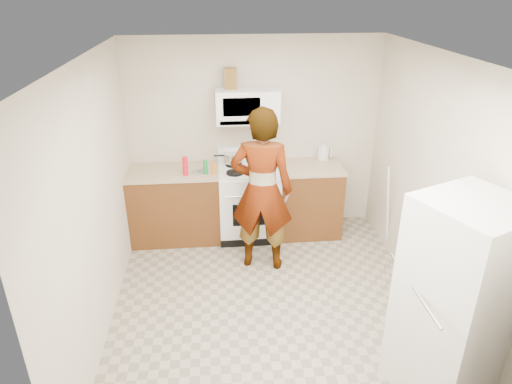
{
  "coord_description": "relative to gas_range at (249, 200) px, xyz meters",
  "views": [
    {
      "loc": [
        -0.5,
        -3.8,
        3.07
      ],
      "look_at": [
        -0.09,
        0.55,
        1.04
      ],
      "focal_mm": 32.0,
      "sensor_mm": 36.0,
      "label": 1
    }
  ],
  "objects": [
    {
      "name": "floor",
      "position": [
        0.1,
        -1.48,
        -0.49
      ],
      "size": [
        3.6,
        3.6,
        0.0
      ],
      "primitive_type": "plane",
      "color": "gray",
      "rests_on": "ground"
    },
    {
      "name": "back_wall",
      "position": [
        0.1,
        0.31,
        0.76
      ],
      "size": [
        3.2,
        0.02,
        2.5
      ],
      "primitive_type": "cube",
      "color": "beige",
      "rests_on": "floor"
    },
    {
      "name": "right_wall",
      "position": [
        1.69,
        -1.48,
        0.76
      ],
      "size": [
        0.02,
        3.6,
        2.5
      ],
      "primitive_type": "cube",
      "color": "beige",
      "rests_on": "floor"
    },
    {
      "name": "cabinet_left",
      "position": [
        -0.94,
        0.01,
        -0.04
      ],
      "size": [
        1.12,
        0.62,
        0.9
      ],
      "primitive_type": "cube",
      "color": "brown",
      "rests_on": "floor"
    },
    {
      "name": "counter_left",
      "position": [
        -0.94,
        0.01,
        0.43
      ],
      "size": [
        1.14,
        0.64,
        0.03
      ],
      "primitive_type": "cube",
      "color": "tan",
      "rests_on": "cabinet_left"
    },
    {
      "name": "cabinet_right",
      "position": [
        0.78,
        0.01,
        -0.04
      ],
      "size": [
        0.8,
        0.62,
        0.9
      ],
      "primitive_type": "cube",
      "color": "brown",
      "rests_on": "floor"
    },
    {
      "name": "counter_right",
      "position": [
        0.78,
        0.01,
        0.43
      ],
      "size": [
        0.82,
        0.64,
        0.03
      ],
      "primitive_type": "cube",
      "color": "tan",
      "rests_on": "cabinet_right"
    },
    {
      "name": "gas_range",
      "position": [
        0.0,
        0.0,
        0.0
      ],
      "size": [
        0.76,
        0.65,
        1.13
      ],
      "color": "white",
      "rests_on": "floor"
    },
    {
      "name": "microwave",
      "position": [
        0.0,
        0.13,
        1.21
      ],
      "size": [
        0.76,
        0.38,
        0.4
      ],
      "primitive_type": "cube",
      "color": "white",
      "rests_on": "back_wall"
    },
    {
      "name": "person",
      "position": [
        0.09,
        -0.73,
        0.47
      ],
      "size": [
        0.78,
        0.59,
        1.91
      ],
      "primitive_type": "imported",
      "rotation": [
        0.0,
        0.0,
        2.93
      ],
      "color": "tan",
      "rests_on": "floor"
    },
    {
      "name": "fridge",
      "position": [
        1.38,
        -2.66,
        0.36
      ],
      "size": [
        0.92,
        0.92,
        1.7
      ],
      "primitive_type": "cube",
      "rotation": [
        0.0,
        0.0,
        0.4
      ],
      "color": "beige",
      "rests_on": "floor"
    },
    {
      "name": "kettle",
      "position": [
        1.0,
        0.22,
        0.54
      ],
      "size": [
        0.16,
        0.16,
        0.18
      ],
      "primitive_type": "cylinder",
      "rotation": [
        0.0,
        0.0,
        0.12
      ],
      "color": "silver",
      "rests_on": "counter_right"
    },
    {
      "name": "jug",
      "position": [
        -0.19,
        0.17,
        1.53
      ],
      "size": [
        0.15,
        0.15,
        0.24
      ],
      "primitive_type": "cube",
      "rotation": [
        0.0,
        0.0,
        -0.07
      ],
      "color": "brown",
      "rests_on": "microwave"
    },
    {
      "name": "saucepan",
      "position": [
        -0.19,
        0.17,
        0.53
      ],
      "size": [
        0.28,
        0.28,
        0.12
      ],
      "primitive_type": "cylinder",
      "rotation": [
        0.0,
        0.0,
        -0.35
      ],
      "color": "silver",
      "rests_on": "gas_range"
    },
    {
      "name": "tray",
      "position": [
        0.08,
        -0.11,
        0.47
      ],
      "size": [
        0.29,
        0.23,
        0.05
      ],
      "primitive_type": "cube",
      "rotation": [
        0.0,
        0.0,
        -0.29
      ],
      "color": "silver",
      "rests_on": "gas_range"
    },
    {
      "name": "bottle_spray",
      "position": [
        -0.77,
        -0.15,
        0.56
      ],
      "size": [
        0.09,
        0.09,
        0.23
      ],
      "primitive_type": "cylinder",
      "rotation": [
        0.0,
        0.0,
        -0.4
      ],
      "color": "red",
      "rests_on": "counter_left"
    },
    {
      "name": "bottle_hot_sauce",
      "position": [
        -0.43,
        -0.15,
        0.52
      ],
      "size": [
        0.05,
        0.05,
        0.14
      ],
      "primitive_type": "cylinder",
      "rotation": [
        0.0,
        0.0,
        -0.18
      ],
      "color": "orange",
      "rests_on": "counter_left"
    },
    {
      "name": "bottle_green_cap",
      "position": [
        -0.53,
        -0.13,
        0.54
      ],
      "size": [
        0.07,
        0.07,
        0.18
      ],
      "primitive_type": "cylinder",
      "rotation": [
        0.0,
        0.0,
        0.41
      ],
      "color": "#167C32",
      "rests_on": "counter_left"
    },
    {
      "name": "pot_lid",
      "position": [
        -0.61,
        -0.07,
        0.46
      ],
      "size": [
        0.28,
        0.28,
        0.01
      ],
      "primitive_type": "cylinder",
      "rotation": [
        0.0,
        0.0,
        -0.33
      ],
      "color": "silver",
      "rests_on": "counter_left"
    },
    {
      "name": "broom",
      "position": [
        1.64,
        -0.56,
        0.09
      ],
      "size": [
        0.2,
        0.18,
        1.14
      ],
      "primitive_type": "cylinder",
      "rotation": [
        0.14,
        -0.14,
        -0.08
      ],
      "color": "white",
      "rests_on": "floor"
    }
  ]
}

